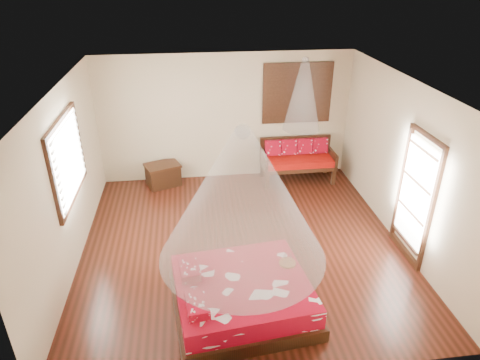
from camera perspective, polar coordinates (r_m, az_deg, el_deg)
The scene contains 10 objects.
room at distance 6.91m, azimuth 0.27°, elevation 1.00°, with size 5.54×5.54×2.84m.
bed at distance 6.24m, azimuth 0.17°, elevation -15.11°, with size 2.09×1.93×0.63m.
daybed at distance 9.68m, azimuth 7.64°, elevation 2.95°, with size 1.62×0.72×0.94m.
storage_chest at distance 9.59m, azimuth -10.21°, elevation 0.74°, with size 0.86×0.75×0.50m.
shutter_panel at distance 9.53m, azimuth 7.65°, elevation 11.39°, with size 1.52×0.06×1.32m.
window_left at distance 7.18m, azimuth -21.95°, elevation 2.59°, with size 0.10×1.74×1.34m.
glazed_door at distance 7.40m, azimuth 22.29°, elevation -2.24°, with size 0.08×1.02×2.16m.
wine_tray at distance 6.38m, azimuth 6.36°, elevation -10.67°, with size 0.25×0.25×0.20m.
mosquito_net_main at distance 5.30m, azimuth 0.34°, elevation -2.16°, with size 2.20×2.20×1.80m, color white.
mosquito_net_daybed at distance 9.07m, azimuth 8.41°, elevation 11.19°, with size 0.78×0.78×1.50m, color white.
Camera 1 is at (-0.81, -6.16, 4.44)m, focal length 32.00 mm.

